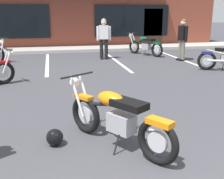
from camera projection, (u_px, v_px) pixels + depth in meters
name	position (u px, v px, depth m)	size (l,w,h in m)	color
ground_plane	(109.00, 103.00, 6.17)	(80.00, 80.00, 0.00)	#3D3D42
sidewalk_kerb	(75.00, 49.00, 14.50)	(22.00, 1.80, 0.14)	#A8A59E
brick_storefront_building	(69.00, 10.00, 17.39)	(16.47, 6.71, 3.99)	brown
painted_stall_lines	(83.00, 62.00, 11.14)	(13.95, 4.80, 0.01)	silver
motorcycle_foreground_classic	(116.00, 117.00, 4.11)	(1.40, 1.84, 0.98)	black
motorcycle_blue_standard	(145.00, 45.00, 12.80)	(1.25, 1.92, 0.98)	black
person_by_back_row	(182.00, 37.00, 11.25)	(0.31, 0.61, 1.68)	black
person_near_building	(104.00, 36.00, 11.60)	(0.61, 0.32, 1.68)	black
helmet_on_pavement	(55.00, 137.00, 4.22)	(0.26, 0.26, 0.26)	black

